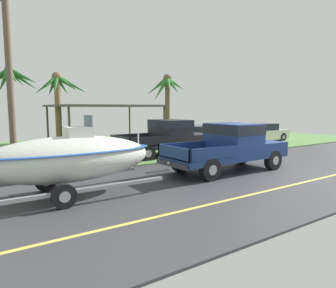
% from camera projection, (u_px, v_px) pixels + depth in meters
% --- Properties ---
extents(ground, '(36.00, 22.00, 0.11)m').
position_uv_depth(ground, '(158.00, 149.00, 19.17)').
color(ground, '#38383D').
extents(pickup_truck_towing, '(5.50, 2.01, 1.92)m').
position_uv_depth(pickup_truck_towing, '(233.00, 145.00, 12.43)').
color(pickup_truck_towing, navy).
rests_on(pickup_truck_towing, ground).
extents(boat_on_trailer, '(6.16, 2.21, 2.33)m').
position_uv_depth(boat_on_trailer, '(70.00, 159.00, 8.75)').
color(boat_on_trailer, gray).
rests_on(boat_on_trailer, ground).
extents(parked_pickup_background, '(5.45, 2.16, 1.92)m').
position_uv_depth(parked_pickup_background, '(170.00, 136.00, 16.33)').
color(parked_pickup_background, black).
rests_on(parked_pickup_background, ground).
extents(parked_sedan_near, '(4.45, 1.85, 1.38)m').
position_uv_depth(parked_sedan_near, '(261.00, 133.00, 23.12)').
color(parked_sedan_near, beige).
rests_on(parked_sedan_near, ground).
extents(parked_sedan_far, '(4.74, 1.85, 1.38)m').
position_uv_depth(parked_sedan_far, '(207.00, 136.00, 20.63)').
color(parked_sedan_far, '#234C89').
rests_on(parked_sedan_far, ground).
extents(carport_awning, '(7.20, 5.85, 2.76)m').
position_uv_depth(carport_awning, '(105.00, 106.00, 21.91)').
color(carport_awning, '#4C4238').
rests_on(carport_awning, ground).
extents(palm_tree_near_left, '(3.12, 3.25, 5.17)m').
position_uv_depth(palm_tree_near_left, '(167.00, 92.00, 23.86)').
color(palm_tree_near_left, brown).
rests_on(palm_tree_near_left, ground).
extents(palm_tree_near_right, '(3.44, 2.54, 4.90)m').
position_uv_depth(palm_tree_near_right, '(59.00, 91.00, 20.17)').
color(palm_tree_near_right, brown).
rests_on(palm_tree_near_right, ground).
extents(palm_tree_mid, '(3.38, 2.98, 5.13)m').
position_uv_depth(palm_tree_mid, '(10.00, 83.00, 18.96)').
color(palm_tree_mid, brown).
rests_on(palm_tree_mid, ground).
extents(utility_pole, '(0.24, 1.80, 7.18)m').
position_uv_depth(utility_pole, '(9.00, 75.00, 11.10)').
color(utility_pole, brown).
rests_on(utility_pole, ground).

